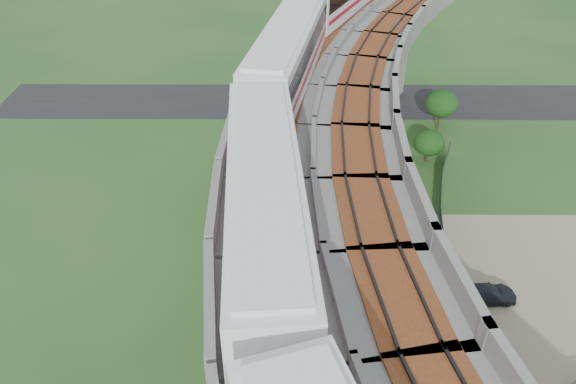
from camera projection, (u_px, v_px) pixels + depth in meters
name	position (u px, v px, depth m)	size (l,w,h in m)	color
ground	(309.00, 331.00, 31.76)	(160.00, 160.00, 0.00)	#295220
dirt_lot	(571.00, 361.00, 30.04)	(18.00, 26.00, 0.04)	gray
asphalt_road	(302.00, 101.00, 56.45)	(60.00, 8.00, 0.03)	#232326
viaduct	(394.00, 201.00, 26.60)	(19.58, 73.98, 11.40)	#99968E
metro_train	(322.00, 118.00, 26.63)	(11.67, 61.29, 3.64)	white
fence	(484.00, 323.00, 31.29)	(3.87, 38.73, 1.50)	#2D382D
tree_0	(441.00, 103.00, 50.01)	(2.91, 2.91, 3.88)	#382314
tree_1	(429.00, 143.00, 45.87)	(2.50, 2.50, 2.87)	#382314
tree_2	(405.00, 192.00, 39.78)	(1.94, 1.94, 2.76)	#382314
tree_3	(413.00, 205.00, 37.63)	(2.48, 2.48, 3.48)	#382314
tree_4	(422.00, 269.00, 33.32)	(2.05, 2.05, 2.70)	#382314
car_dark	(486.00, 294.00, 33.40)	(1.49, 3.67, 1.06)	black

